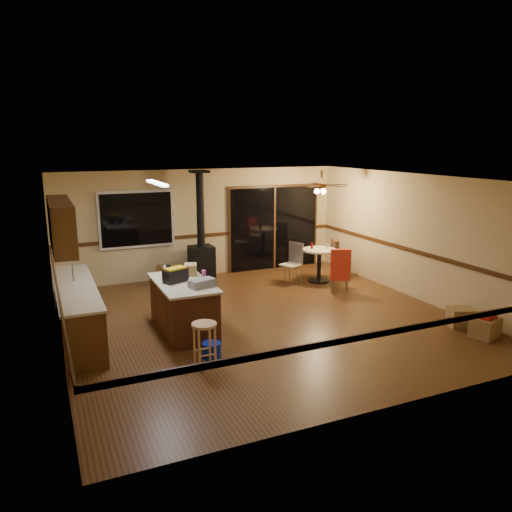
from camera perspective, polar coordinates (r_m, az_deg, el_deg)
floor at (r=9.36m, az=0.75°, el=-7.25°), size 7.00×7.00×0.00m
ceiling at (r=8.81m, az=0.80°, el=8.83°), size 7.00×7.00×0.00m
wall_back at (r=12.21m, az=-6.08°, el=3.76°), size 7.00×0.00×7.00m
wall_front at (r=6.10m, az=14.62°, el=-5.94°), size 7.00×0.00×7.00m
wall_left at (r=8.22m, az=-22.02°, el=-1.61°), size 0.00×7.00×7.00m
wall_right at (r=10.90m, az=17.77°, el=2.11°), size 0.00×7.00×7.00m
chair_rail at (r=9.07m, az=0.77°, el=-1.31°), size 7.00×7.00×0.08m
window at (r=11.75m, az=-13.49°, el=4.11°), size 1.72×0.10×1.32m
sliding_door at (r=12.90m, az=2.08°, el=3.19°), size 2.52×0.10×2.10m
lower_cabinets at (r=8.95m, az=-19.75°, el=-6.09°), size 0.60×3.00×0.86m
countertop at (r=8.82m, az=-19.97°, el=-3.32°), size 0.64×3.04×0.04m
upper_cabinets at (r=8.80m, az=-21.39°, el=3.34°), size 0.35×2.00×0.80m
kitchen_island at (r=8.73m, az=-8.28°, el=-5.76°), size 0.88×1.68×0.90m
wood_stove at (r=11.84m, az=-6.27°, el=0.65°), size 0.55×0.50×2.52m
ceiling_fan at (r=11.54m, az=7.48°, el=7.76°), size 0.24×0.24×0.55m
fluorescent_strip at (r=8.52m, az=-11.26°, el=8.17°), size 0.10×1.20×0.04m
toolbox_grey at (r=8.25m, az=-6.20°, el=-3.09°), size 0.47×0.34×0.13m
toolbox_black at (r=8.58m, az=-9.19°, el=-2.23°), size 0.46×0.35×0.22m
toolbox_yellow_lid at (r=8.55m, az=-9.22°, el=-1.41°), size 0.40×0.31×0.03m
box_on_island at (r=9.00m, az=-7.50°, el=-1.54°), size 0.29×0.35×0.20m
bottle_dark at (r=8.76m, az=-9.98°, el=-1.77°), size 0.09×0.09×0.27m
bottle_pink at (r=8.48m, az=-5.98°, el=-2.33°), size 0.09×0.09×0.22m
bottle_white at (r=9.06m, az=-10.33°, el=-1.61°), size 0.07×0.07×0.18m
bar_stool at (r=7.43m, az=-5.90°, el=-10.07°), size 0.41×0.41×0.67m
blue_bucket at (r=7.78m, az=-5.08°, el=-10.67°), size 0.38×0.38×0.24m
dining_table at (r=11.81m, az=7.24°, el=-0.41°), size 0.81×0.81×0.78m
glass_red at (r=11.74m, az=6.41°, el=1.19°), size 0.06×0.06×0.15m
glass_cream at (r=11.79m, az=8.16°, el=1.11°), size 0.06×0.06×0.12m
chair_left at (r=11.62m, az=4.33°, el=-0.25°), size 0.53×0.53×0.51m
chair_near at (r=11.09m, az=9.62°, el=-0.99°), size 0.58×0.60×0.70m
chair_right at (r=12.16m, az=9.11°, el=0.25°), size 0.58×0.55×0.70m
box_under_window at (r=11.81m, az=-9.63°, el=-2.03°), size 0.63×0.55×0.44m
box_corner_a at (r=9.34m, az=24.71°, el=-7.43°), size 0.53×0.48×0.34m
box_corner_b at (r=9.69m, az=22.36°, el=-6.49°), size 0.52×0.49×0.34m
box_small_red at (r=9.28m, az=24.83°, el=-6.23°), size 0.34×0.31×0.08m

